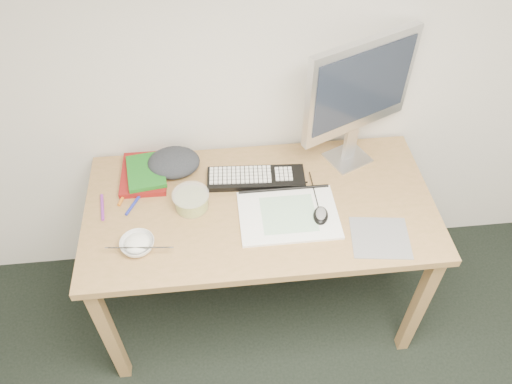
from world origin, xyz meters
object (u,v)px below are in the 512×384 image
Objects in this scene: sketchpad at (288,215)px; keyboard at (256,178)px; desk at (260,218)px; rice_bowl at (138,245)px; monitor at (360,90)px.

keyboard is at bearing 116.69° from sketchpad.
desk is at bearing 145.24° from sketchpad.
rice_bowl reaches higher than desk.
sketchpad is at bearing -34.59° from desk.
sketchpad is at bearing 9.55° from rice_bowl.
rice_bowl is (-0.58, -0.10, 0.01)m from sketchpad.
monitor is at bearing 29.23° from desk.
keyboard is (-0.00, 0.14, 0.09)m from desk.
monitor reaches higher than sketchpad.
desk is 0.51m from rice_bowl.
rice_bowl reaches higher than sketchpad.
sketchpad is 0.24m from keyboard.
sketchpad is 0.56m from monitor.
keyboard is at bearing 167.91° from monitor.
rice_bowl is at bearing 179.73° from monitor.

